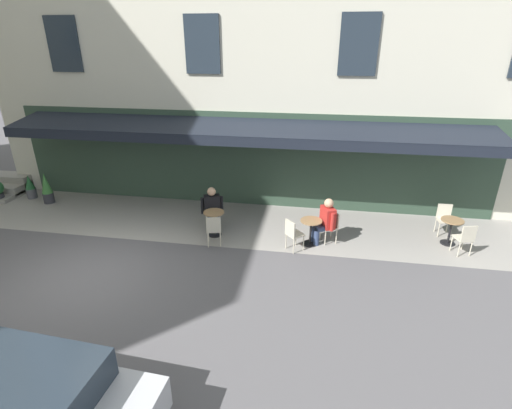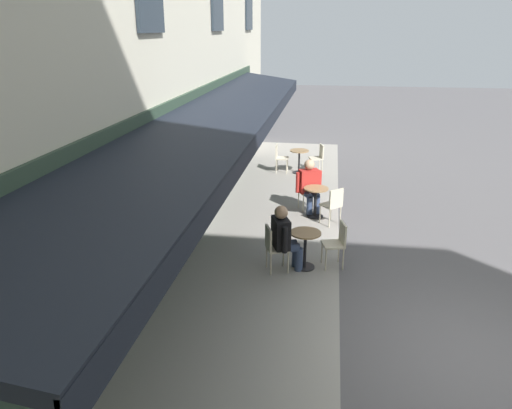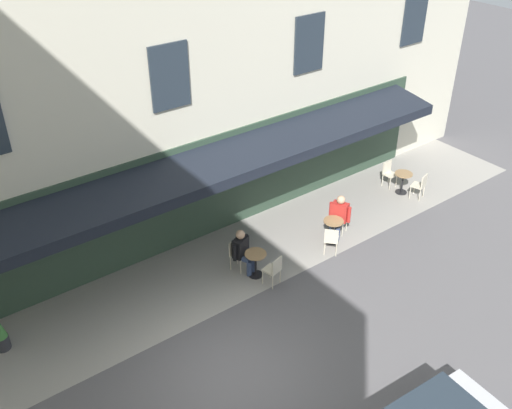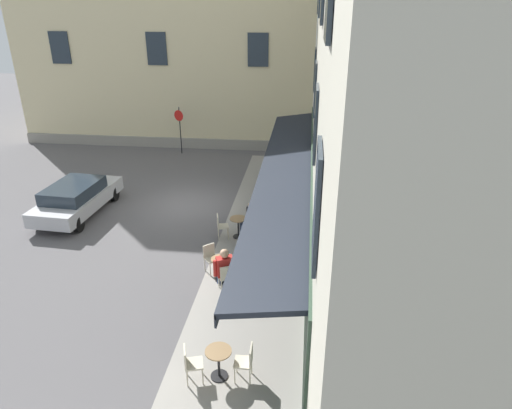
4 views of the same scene
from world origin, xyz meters
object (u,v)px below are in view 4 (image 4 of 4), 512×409
Objects in this scene: cafe_chair_cream_facing_street at (190,361)px; potted_plant_under_sign at (294,162)px; cafe_table_streetside at (238,225)px; cafe_table_mid_terrace at (221,266)px; parked_car_silver at (77,198)px; cafe_table_near_entrance at (219,360)px; potted_plant_mid_terrace at (285,156)px; cafe_chair_cream_back_row at (226,276)px; cafe_chair_cream_near_door at (221,224)px; seated_patron_in_red at (224,267)px; potted_plant_entrance_left at (280,149)px; cafe_chair_cream_corner_left at (255,221)px; potted_plant_by_steps at (287,166)px; cafe_chair_cream_under_awning at (211,256)px; cafe_chair_cream_by_window at (247,360)px; seated_companion_in_black at (249,218)px; no_parking_sign at (179,122)px.

cafe_chair_cream_facing_street reaches higher than potted_plant_under_sign.
cafe_chair_cream_facing_street is at bearing 179.79° from cafe_table_streetside.
parked_car_silver is (3.99, 6.56, 0.22)m from cafe_table_mid_terrace.
potted_plant_under_sign is (14.03, -1.13, -0.07)m from cafe_table_near_entrance.
cafe_table_mid_terrace is at bearing 1.00° from cafe_chair_cream_facing_street.
cafe_chair_cream_back_row is at bearing 174.89° from potted_plant_mid_terrace.
cafe_chair_cream_near_door is (6.69, 0.59, 0.00)m from cafe_chair_cream_facing_street.
cafe_table_near_entrance is 1.00× the size of cafe_table_mid_terrace.
potted_plant_entrance_left is (12.40, -0.80, -0.21)m from seated_patron_in_red.
cafe_chair_cream_back_row and cafe_chair_cream_near_door have the same top height.
seated_patron_in_red reaches higher than cafe_table_mid_terrace.
potted_plant_by_steps is (6.22, -0.82, -0.01)m from cafe_chair_cream_corner_left.
parked_car_silver reaches higher than potted_plant_entrance_left.
cafe_table_mid_terrace is at bearing 167.25° from cafe_chair_cream_corner_left.
cafe_chair_cream_corner_left is (0.23, -0.59, 0.06)m from cafe_table_streetside.
cafe_chair_cream_under_awning is at bearing 14.24° from cafe_table_near_entrance.
cafe_table_near_entrance is 13.14m from potted_plant_by_steps.
potted_plant_entrance_left is (15.89, -0.30, 0.01)m from cafe_table_near_entrance.
cafe_table_near_entrance is 0.17× the size of parked_car_silver.
parked_car_silver is (7.84, 7.87, 0.16)m from cafe_chair_cream_by_window.
potted_plant_under_sign is at bearing -4.62° from cafe_table_near_entrance.
potted_plant_entrance_left is at bearing -6.90° from cafe_chair_cream_under_awning.
seated_companion_in_black reaches higher than cafe_chair_cream_back_row.
potted_plant_by_steps is at bearing -7.53° from cafe_chair_cream_corner_left.
seated_patron_in_red is (-3.02, -0.69, 0.16)m from cafe_chair_cream_near_door.
cafe_table_streetside is at bearing 110.97° from seated_companion_in_black.
cafe_chair_cream_near_door is (2.18, 0.09, 0.00)m from cafe_chair_cream_under_awning.
potted_plant_mid_terrace is at bearing 28.32° from potted_plant_under_sign.
cafe_chair_cream_facing_street reaches higher than cafe_table_near_entrance.
cafe_chair_cream_by_window is at bearing -178.80° from potted_plant_entrance_left.
cafe_chair_cream_near_door is at bearing 5.01° from cafe_chair_cream_facing_street.
potted_plant_entrance_left is at bearing -5.46° from cafe_table_streetside.
cafe_table_streetside is (2.81, -0.10, 0.00)m from cafe_table_mid_terrace.
cafe_chair_cream_near_door is at bearing 13.61° from cafe_chair_cream_back_row.
seated_companion_in_black reaches higher than cafe_chair_cream_facing_street.
cafe_chair_cream_near_door is at bearing 10.38° from cafe_table_near_entrance.
cafe_chair_cream_facing_street is at bearing 176.77° from potted_plant_entrance_left.
seated_patron_in_red is (-0.85, -0.60, 0.16)m from cafe_chair_cream_under_awning.
no_parking_sign is (9.29, 5.08, 1.09)m from seated_companion_in_black.
seated_companion_in_black is at bearing 176.89° from potted_plant_entrance_left.
cafe_chair_cream_under_awning is at bearing 173.10° from potted_plant_entrance_left.
cafe_chair_cream_under_awning reaches higher than cafe_table_mid_terrace.
potted_plant_mid_terrace is (8.45, -1.82, -0.13)m from cafe_chair_cream_near_door.
no_parking_sign is (9.60, 4.08, 1.25)m from cafe_chair_cream_near_door.
parked_car_silver is (-7.11, 7.87, 0.29)m from potted_plant_mid_terrace.
cafe_table_streetside is (2.34, -0.52, -0.06)m from cafe_chair_cream_under_awning.
cafe_chair_cream_corner_left is at bearing -23.39° from cafe_chair_cream_under_awning.
potted_plant_under_sign is (9.70, -2.23, -0.12)m from cafe_chair_cream_under_awning.
cafe_chair_cream_by_window is 4.65m from cafe_chair_cream_under_awning.
potted_plant_under_sign is at bearing -107.97° from no_parking_sign.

